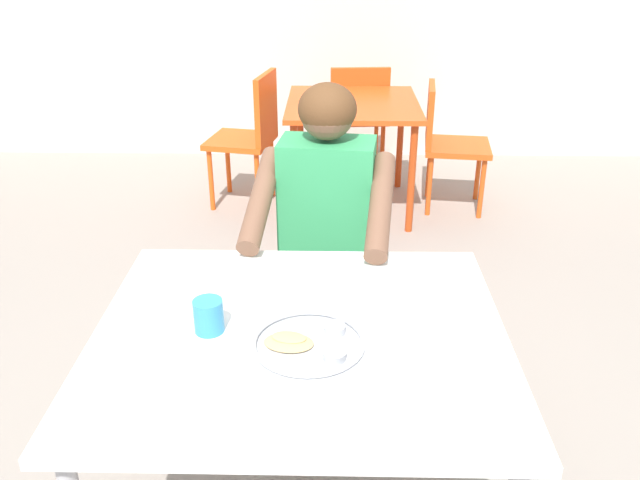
# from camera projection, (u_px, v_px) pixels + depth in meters

# --- Properties ---
(table_foreground) EXTENTS (1.10, 0.95, 0.73)m
(table_foreground) POSITION_uv_depth(u_px,v_px,m) (300.00, 353.00, 1.77)
(table_foreground) COLOR white
(table_foreground) RESTS_ON ground
(thali_tray) EXTENTS (0.29, 0.29, 0.03)m
(thali_tray) POSITION_uv_depth(u_px,v_px,m) (309.00, 343.00, 1.67)
(thali_tray) COLOR #B7BABF
(thali_tray) RESTS_ON table_foreground
(drinking_cup) EXTENTS (0.08, 0.08, 0.09)m
(drinking_cup) POSITION_uv_depth(u_px,v_px,m) (208.00, 315.00, 1.72)
(drinking_cup) COLOR #338CBF
(drinking_cup) RESTS_ON table_foreground
(chair_foreground) EXTENTS (0.45, 0.48, 0.84)m
(chair_foreground) POSITION_uv_depth(u_px,v_px,m) (329.00, 257.00, 2.65)
(chair_foreground) COLOR red
(chair_foreground) RESTS_ON ground
(diner_foreground) EXTENTS (0.54, 0.58, 1.22)m
(diner_foreground) POSITION_uv_depth(u_px,v_px,m) (324.00, 226.00, 2.35)
(diner_foreground) COLOR #2A2A2A
(diner_foreground) RESTS_ON ground
(table_background_red) EXTENTS (0.82, 0.88, 0.71)m
(table_background_red) POSITION_uv_depth(u_px,v_px,m) (352.00, 115.00, 4.10)
(table_background_red) COLOR #E04C19
(table_background_red) RESTS_ON ground
(chair_red_left) EXTENTS (0.47, 0.48, 0.87)m
(chair_red_left) POSITION_uv_depth(u_px,v_px,m) (252.00, 131.00, 4.20)
(chair_red_left) COLOR #DE5217
(chair_red_left) RESTS_ON ground
(chair_red_right) EXTENTS (0.45, 0.45, 0.81)m
(chair_red_right) POSITION_uv_depth(u_px,v_px,m) (446.00, 138.00, 4.18)
(chair_red_right) COLOR #CD4F18
(chair_red_right) RESTS_ON ground
(chair_red_far) EXTENTS (0.46, 0.46, 0.83)m
(chair_red_far) POSITION_uv_depth(u_px,v_px,m) (358.00, 112.00, 4.67)
(chair_red_far) COLOR #CB4D19
(chair_red_far) RESTS_ON ground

